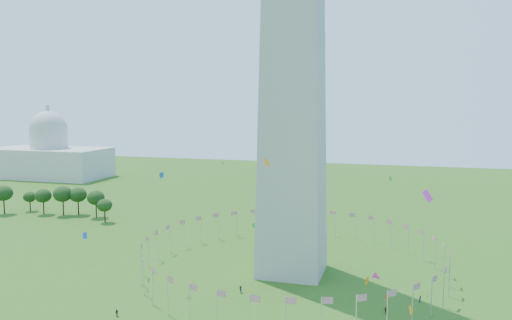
{
  "coord_description": "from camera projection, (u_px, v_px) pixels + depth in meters",
  "views": [
    {
      "loc": [
        26.82,
        -78.8,
        45.8
      ],
      "look_at": [
        -5.84,
        35.0,
        32.2
      ],
      "focal_mm": 35.0,
      "sensor_mm": 36.0,
      "label": 1
    }
  ],
  "objects": [
    {
      "name": "flag_ring",
      "position": [
        292.0,
        256.0,
        135.06
      ],
      "size": [
        80.24,
        80.24,
        9.0
      ],
      "color": "silver",
      "rests_on": "ground"
    },
    {
      "name": "kites_aloft",
      "position": [
        301.0,
        237.0,
        107.36
      ],
      "size": [
        120.3,
        73.66,
        30.47
      ],
      "color": "#CC2699",
      "rests_on": "ground"
    },
    {
      "name": "capitol_building",
      "position": [
        49.0,
        140.0,
        306.41
      ],
      "size": [
        70.0,
        35.0,
        46.0
      ],
      "primitive_type": null,
      "color": "beige",
      "rests_on": "ground"
    },
    {
      "name": "tree_line_west",
      "position": [
        57.0,
        202.0,
        203.1
      ],
      "size": [
        55.02,
        15.24,
        11.9
      ],
      "color": "#234918",
      "rests_on": "ground"
    }
  ]
}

